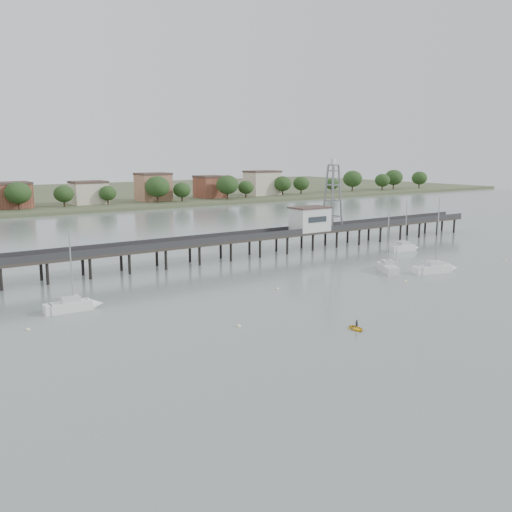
{
  "coord_description": "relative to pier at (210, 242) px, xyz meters",
  "views": [
    {
      "loc": [
        -54.84,
        -34.12,
        21.0
      ],
      "look_at": [
        -1.78,
        42.0,
        4.0
      ],
      "focal_mm": 40.0,
      "sensor_mm": 36.0,
      "label": 1
    }
  ],
  "objects": [
    {
      "name": "sailboat_c",
      "position": [
        21.82,
        -24.95,
        -3.15
      ],
      "size": [
        6.05,
        7.98,
        13.11
      ],
      "rotation": [
        0.0,
        0.0,
        1.03
      ],
      "color": "white",
      "rests_on": "ground"
    },
    {
      "name": "sailboat_e",
      "position": [
        41.11,
        -13.44,
        -3.14
      ],
      "size": [
        6.93,
        3.1,
        11.21
      ],
      "rotation": [
        0.0,
        0.0,
        -0.18
      ],
      "color": "white",
      "rests_on": "ground"
    },
    {
      "name": "dinghy_occupant",
      "position": [
        -7.46,
        -47.22,
        -3.79
      ],
      "size": [
        0.68,
        1.03,
        0.23
      ],
      "primitive_type": "imported",
      "rotation": [
        0.0,
        0.0,
        2.77
      ],
      "color": "black",
      "rests_on": "ground"
    },
    {
      "name": "pier_building",
      "position": [
        25.0,
        0.0,
        2.87
      ],
      "size": [
        8.4,
        5.4,
        5.3
      ],
      "color": "silver",
      "rests_on": "ground"
    },
    {
      "name": "yellow_dinghy",
      "position": [
        -7.46,
        -47.22,
        -3.79
      ],
      "size": [
        1.78,
        0.77,
        2.41
      ],
      "primitive_type": "imported",
      "rotation": [
        0.0,
        0.0,
        -0.16
      ],
      "color": "yellow",
      "rests_on": "ground"
    },
    {
      "name": "sailboat_d",
      "position": [
        28.48,
        -31.62,
        -3.16
      ],
      "size": [
        8.73,
        4.27,
        13.86
      ],
      "rotation": [
        0.0,
        0.0,
        -0.23
      ],
      "color": "white",
      "rests_on": "ground"
    },
    {
      "name": "ground_plane",
      "position": [
        0.0,
        -60.0,
        -3.79
      ],
      "size": [
        500.0,
        500.0,
        0.0
      ],
      "primitive_type": "plane",
      "color": "gray",
      "rests_on": "ground"
    },
    {
      "name": "lattice_tower",
      "position": [
        31.5,
        0.0,
        7.31
      ],
      "size": [
        3.2,
        3.2,
        15.5
      ],
      "color": "slate",
      "rests_on": "ground"
    },
    {
      "name": "mooring_buoys",
      "position": [
        11.03,
        -30.25,
        -3.71
      ],
      "size": [
        88.32,
        17.49,
        0.39
      ],
      "color": "#F7F2C0",
      "rests_on": "ground"
    },
    {
      "name": "pier",
      "position": [
        0.0,
        0.0,
        0.0
      ],
      "size": [
        150.0,
        5.0,
        5.5
      ],
      "color": "#2D2823",
      "rests_on": "ground"
    },
    {
      "name": "sailboat_b",
      "position": [
        -32.03,
        -19.55,
        -3.15
      ],
      "size": [
        7.24,
        2.3,
        11.97
      ],
      "rotation": [
        0.0,
        0.0,
        -0.03
      ],
      "color": "white",
      "rests_on": "ground"
    },
    {
      "name": "far_shore",
      "position": [
        0.36,
        179.58,
        -2.85
      ],
      "size": [
        500.0,
        170.0,
        10.4
      ],
      "color": "#475133",
      "rests_on": "ground"
    }
  ]
}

